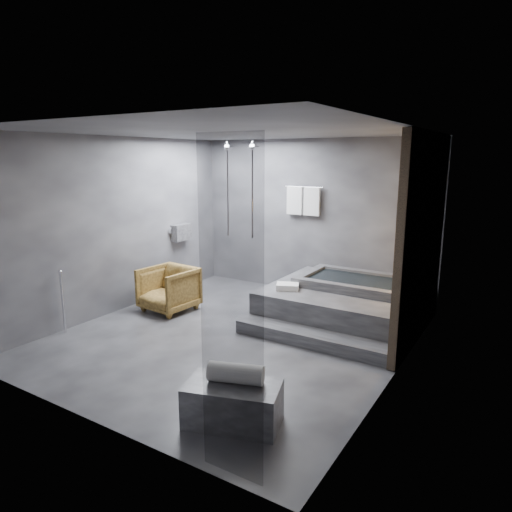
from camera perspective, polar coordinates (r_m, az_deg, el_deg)
The scene contains 7 objects.
room at distance 6.14m, azimuth 1.58°, elevation 5.26°, with size 5.00×5.04×2.82m.
tub_deck at distance 7.26m, azimuth 10.86°, elevation -5.84°, with size 2.20×2.00×0.50m, color #303033.
tub_step at distance 6.29m, azimuth 6.87°, elevation -10.16°, with size 2.20×0.36×0.18m, color #303033.
concrete_bench at distance 4.53m, azimuth -2.90°, elevation -17.96°, with size 0.89×0.49×0.40m, color #313234.
driftwood_chair at distance 7.62m, azimuth -10.86°, elevation -4.07°, with size 0.77×0.80×0.73m, color #493212.
rolled_towel at distance 4.42m, azimuth -2.54°, elevation -14.44°, with size 0.19×0.19×0.53m, color white.
deck_towel at distance 6.99m, azimuth 3.96°, elevation -3.83°, with size 0.33×0.24×0.09m, color white.
Camera 1 is at (3.45, -5.02, 2.49)m, focal length 32.00 mm.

